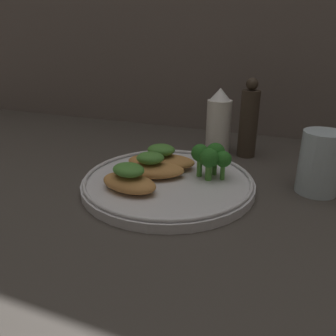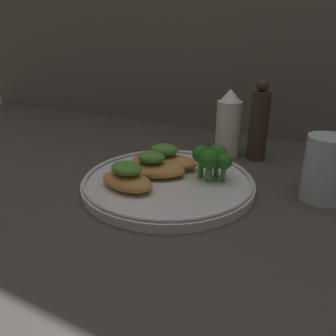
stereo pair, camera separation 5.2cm
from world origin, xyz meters
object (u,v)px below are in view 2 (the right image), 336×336
at_px(plate, 168,182).
at_px(sauce_bottle, 229,124).
at_px(broccoli_bunch, 212,158).
at_px(pepper_grinder, 259,124).
at_px(drinking_glass, 325,169).

height_order(plate, sauce_bottle, sauce_bottle).
distance_m(broccoli_bunch, sauce_bottle, 0.17).
xyz_separation_m(pepper_grinder, drinking_glass, (0.13, -0.13, -0.02)).
bearing_deg(sauce_bottle, broccoli_bunch, -80.28).
relative_size(plate, broccoli_bunch, 4.21).
distance_m(sauce_bottle, pepper_grinder, 0.06).
relative_size(plate, pepper_grinder, 1.77).
relative_size(plate, drinking_glass, 2.82).
distance_m(broccoli_bunch, pepper_grinder, 0.17).
height_order(broccoli_bunch, pepper_grinder, pepper_grinder).
relative_size(broccoli_bunch, sauce_bottle, 0.49).
height_order(broccoli_bunch, drinking_glass, drinking_glass).
bearing_deg(drinking_glass, pepper_grinder, 134.72).
xyz_separation_m(plate, pepper_grinder, (0.09, 0.20, 0.06)).
height_order(plate, pepper_grinder, pepper_grinder).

